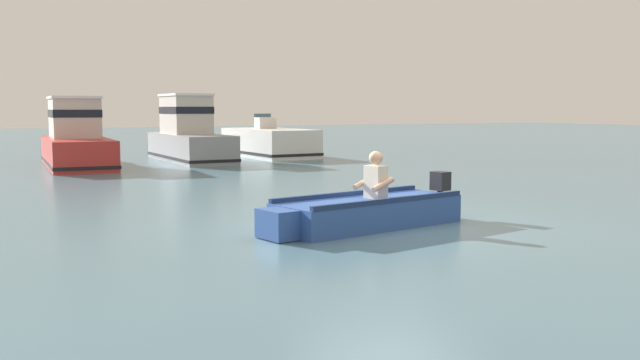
# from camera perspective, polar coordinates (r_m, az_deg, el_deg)

# --- Properties ---
(ground_plane) EXTENTS (120.00, 120.00, 0.00)m
(ground_plane) POSITION_cam_1_polar(r_m,az_deg,el_deg) (11.28, 5.34, -3.67)
(ground_plane) COLOR slate
(rowboat_with_person) EXTENTS (3.72, 1.68, 1.19)m
(rowboat_with_person) POSITION_cam_1_polar(r_m,az_deg,el_deg) (11.02, 3.69, -2.56)
(rowboat_with_person) COLOR #2D519E
(rowboat_with_person) RESTS_ON ground
(moored_boat_red) EXTENTS (2.10, 5.70, 2.24)m
(moored_boat_red) POSITION_cam_1_polar(r_m,az_deg,el_deg) (23.82, -19.18, 3.03)
(moored_boat_red) COLOR #B72D28
(moored_boat_red) RESTS_ON ground
(moored_boat_grey) EXTENTS (1.78, 5.39, 2.37)m
(moored_boat_grey) POSITION_cam_1_polar(r_m,az_deg,el_deg) (25.31, -10.59, 3.51)
(moored_boat_grey) COLOR gray
(moored_boat_grey) RESTS_ON ground
(moored_boat_white) EXTENTS (2.37, 4.75, 1.65)m
(moored_boat_white) POSITION_cam_1_polar(r_m,az_deg,el_deg) (27.06, -4.13, 2.99)
(moored_boat_white) COLOR white
(moored_boat_white) RESTS_ON ground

